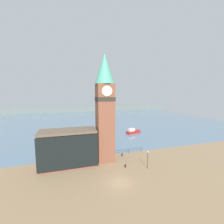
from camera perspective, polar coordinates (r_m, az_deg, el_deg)
name	(u,v)px	position (r m, az deg, el deg)	size (l,w,h in m)	color
ground_plane	(119,183)	(30.43, 2.85, -25.40)	(160.00, 160.00, 0.00)	#846B4C
water	(82,119)	(98.69, -11.53, -2.65)	(160.00, 120.00, 0.00)	slate
far_shoreline	(77,109)	(137.91, -13.12, 1.08)	(180.00, 3.00, 5.00)	slate
pier_railing	(129,150)	(42.83, 6.32, -14.06)	(8.65, 0.08, 1.09)	#333338
clock_tower	(105,105)	(35.38, -2.72, 2.55)	(4.53, 4.53, 25.48)	brown
pier_building	(68,148)	(36.04, -16.28, -13.00)	(12.49, 5.65, 8.25)	brown
boat_near	(108,140)	(52.10, -1.49, -10.52)	(4.52, 3.09, 1.65)	silver
boat_far	(133,131)	(62.91, 7.96, -7.34)	(6.47, 3.82, 2.12)	maroon
mooring_bollard_near	(126,166)	(35.35, 5.17, -19.67)	(0.31, 0.31, 0.83)	black
mooring_bollard_far	(122,154)	(40.90, 3.87, -15.81)	(0.31, 0.31, 0.84)	black
lamp_post	(148,156)	(34.90, 13.42, -16.08)	(0.32, 0.32, 3.90)	black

